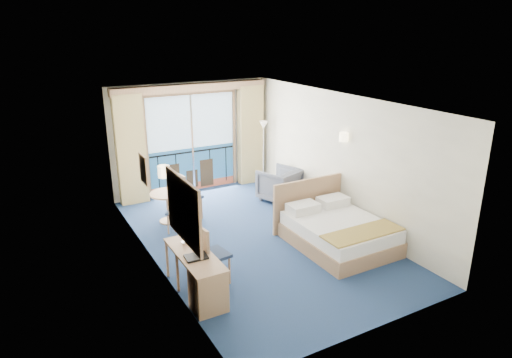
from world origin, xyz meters
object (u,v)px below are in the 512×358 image
armchair (280,185)px  desk_chair (208,251)px  floor_lamp (264,137)px  table_chair_b (179,207)px  bed (337,230)px  desk (205,283)px  nightstand (317,203)px  round_table (168,200)px  table_chair_a (185,193)px

armchair → desk_chair: bearing=21.7°
floor_lamp → table_chair_b: bearing=-151.1°
armchair → bed: bearing=63.5°
table_chair_b → armchair: bearing=49.3°
bed → desk: 3.02m
table_chair_b → nightstand: bearing=26.3°
bed → desk_chair: 2.69m
desk → round_table: desk is taller
table_chair_a → table_chair_b: 0.54m
nightstand → desk: (-3.51, -2.00, 0.10)m
table_chair_a → table_chair_b: table_chair_a is taller
desk → round_table: 3.27m
bed → desk: size_ratio=1.37×
armchair → table_chair_b: 2.70m
desk → table_chair_a: 3.28m
desk_chair → table_chair_a: size_ratio=1.00×
table_chair_a → floor_lamp: bearing=-76.6°
bed → table_chair_a: (-2.06, 2.52, 0.30)m
armchair → desk_chair: desk_chair is taller
desk_chair → table_chair_b: size_ratio=1.16×
armchair → table_chair_a: bearing=-19.9°
nightstand → armchair: 1.18m
bed → table_chair_a: size_ratio=1.90×
table_chair_a → desk_chair: bearing=156.1°
table_chair_a → armchair: bearing=-100.8°
nightstand → desk_chair: size_ratio=0.53×
desk_chair → table_chair_b: (0.31, 2.20, -0.08)m
desk → floor_lamp: bearing=51.2°
desk_chair → table_chair_a: bearing=-21.2°
nightstand → floor_lamp: (-0.04, 2.30, 1.00)m
nightstand → armchair: size_ratio=0.65×
desk_chair → table_chair_b: desk_chair is taller
bed → armchair: size_ratio=2.32×
bed → floor_lamp: (0.51, 3.67, 0.98)m
floor_lamp → desk: 5.60m
desk → round_table: size_ratio=2.00×
nightstand → round_table: 3.23m
desk_chair → round_table: 2.72m
nightstand → round_table: (-2.98, 1.22, 0.22)m
bed → nightstand: 1.47m
bed → floor_lamp: size_ratio=1.18×
nightstand → table_chair_a: bearing=156.2°
bed → round_table: bed is taller
nightstand → bed: bearing=-112.1°
floor_lamp → table_chair_b: 3.38m
bed → table_chair_b: size_ratio=2.20×
round_table → table_chair_b: 0.52m
nightstand → table_chair_a: size_ratio=0.53×
table_chair_b → desk: bearing=-62.2°
desk → table_chair_b: 2.78m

